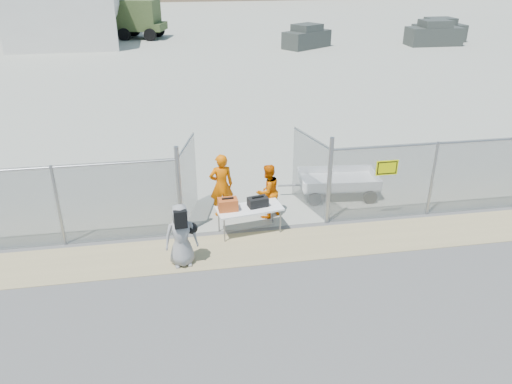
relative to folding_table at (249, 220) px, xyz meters
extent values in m
plane|color=#4E4E4E|center=(0.21, -1.83, -0.37)|extent=(160.00, 160.00, 0.00)
cube|color=#96988B|center=(0.21, 40.17, -0.36)|extent=(160.00, 80.00, 0.01)
cube|color=tan|center=(0.21, -0.83, -0.36)|extent=(44.00, 1.60, 0.01)
cube|color=#C04F1E|center=(-0.57, -0.02, 0.53)|extent=(0.52, 0.36, 0.32)
cube|color=black|center=(0.24, 0.06, 0.49)|extent=(0.57, 0.40, 0.25)
imported|color=#DF5E00|center=(-0.62, 1.13, 0.56)|extent=(0.71, 0.50, 1.85)
imported|color=#DF5E00|center=(0.65, 0.81, 0.42)|extent=(0.96, 0.90, 1.58)
imported|color=gray|center=(-1.83, -1.24, 0.43)|extent=(0.82, 0.57, 1.59)
camera|label=1|loc=(-1.78, -11.54, 6.40)|focal=35.00mm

